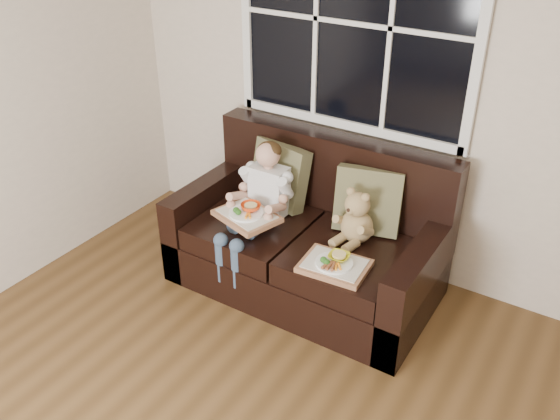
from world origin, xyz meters
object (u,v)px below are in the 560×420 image
Objects in this scene: teddy_bear at (356,220)px; tray_left at (247,214)px; child at (261,196)px; loveseat at (310,243)px; tray_right at (335,264)px.

teddy_bear is 0.68m from tray_left.
tray_left is (0.00, -0.16, -0.05)m from child.
child reaches higher than teddy_bear.
loveseat reaches higher than teddy_bear.
tray_right is at bearing -43.58° from loveseat.
child is at bearing 107.34° from tray_left.
child reaches higher than tray_left.
child is at bearing -159.03° from teddy_bear.
tray_left reaches higher than tray_right.
loveseat is at bearing 131.99° from tray_right.
child is 2.18× the size of teddy_bear.
loveseat is 0.43m from teddy_bear.
child reaches higher than tray_right.
teddy_bear is at bearing 9.70° from child.
child reaches higher than loveseat.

